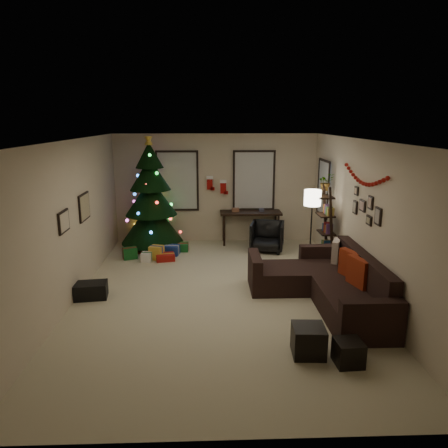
{
  "coord_description": "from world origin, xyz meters",
  "views": [
    {
      "loc": [
        -0.18,
        -6.97,
        3.02
      ],
      "look_at": [
        0.1,
        0.6,
        1.15
      ],
      "focal_mm": 33.9,
      "sensor_mm": 36.0,
      "label": 1
    }
  ],
  "objects_px": {
    "christmas_tree": "(151,201)",
    "desk_chair": "(267,236)",
    "sofa": "(328,285)",
    "desk": "(251,215)",
    "bookshelf": "(327,227)"
  },
  "relations": [
    {
      "from": "christmas_tree",
      "to": "desk_chair",
      "type": "bearing_deg",
      "value": -7.9
    },
    {
      "from": "sofa",
      "to": "desk_chair",
      "type": "distance_m",
      "value": 2.95
    },
    {
      "from": "sofa",
      "to": "desk",
      "type": "bearing_deg",
      "value": 105.5
    },
    {
      "from": "bookshelf",
      "to": "christmas_tree",
      "type": "bearing_deg",
      "value": 159.54
    },
    {
      "from": "sofa",
      "to": "desk_chair",
      "type": "bearing_deg",
      "value": 102.67
    },
    {
      "from": "christmas_tree",
      "to": "desk_chair",
      "type": "height_order",
      "value": "christmas_tree"
    },
    {
      "from": "desk",
      "to": "bookshelf",
      "type": "xyz_separation_m",
      "value": [
        1.44,
        -1.71,
        0.12
      ]
    },
    {
      "from": "desk_chair",
      "to": "bookshelf",
      "type": "relative_size",
      "value": 0.41
    },
    {
      "from": "sofa",
      "to": "desk_chair",
      "type": "height_order",
      "value": "sofa"
    },
    {
      "from": "sofa",
      "to": "bookshelf",
      "type": "xyz_separation_m",
      "value": [
        0.46,
        1.82,
        0.55
      ]
    },
    {
      "from": "christmas_tree",
      "to": "desk",
      "type": "xyz_separation_m",
      "value": [
        2.41,
        0.27,
        -0.42
      ]
    },
    {
      "from": "desk",
      "to": "desk_chair",
      "type": "height_order",
      "value": "desk"
    },
    {
      "from": "christmas_tree",
      "to": "bookshelf",
      "type": "height_order",
      "value": "christmas_tree"
    },
    {
      "from": "sofa",
      "to": "christmas_tree",
      "type": "bearing_deg",
      "value": 136.07
    },
    {
      "from": "desk",
      "to": "sofa",
      "type": "bearing_deg",
      "value": -74.5
    }
  ]
}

